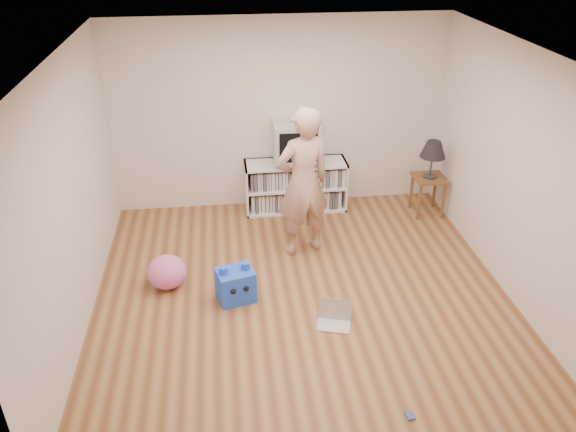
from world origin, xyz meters
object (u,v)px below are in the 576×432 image
Objects in this scene: media_unit at (295,185)px; person at (303,183)px; crt_tv at (296,140)px; laptop at (334,317)px; plush_blue at (236,285)px; side_table at (428,186)px; plush_pink at (167,272)px; dvd_deck at (296,160)px; table_lamp at (433,150)px.

person reaches higher than media_unit.
crt_tv reaches higher than media_unit.
plush_blue reaches higher than laptop.
side_table reaches higher than laptop.
media_unit is 1.27m from person.
side_table is at bearing 16.54° from plush_blue.
person is 4.12× the size of plush_blue.
person is (-0.07, -1.13, 0.57)m from media_unit.
plush_blue is (-0.92, -2.02, -0.83)m from crt_tv.
person is at bearing 31.67° from plush_blue.
person reaches higher than plush_pink.
plush_pink is (-3.45, -1.31, -0.23)m from side_table.
person is at bearing 111.92° from laptop.
laptop is (0.06, -2.54, -0.67)m from dvd_deck.
side_table is at bearing -11.74° from dvd_deck.
laptop is at bearing -88.64° from crt_tv.
crt_tv is at bearing -90.00° from dvd_deck.
laptop is 1.94m from plush_pink.
plush_pink is at bearing -159.22° from side_table.
table_lamp is at bearing 20.78° from plush_pink.
plush_blue is at bearing -114.64° from crt_tv.
plush_pink is (-3.45, -1.31, -0.76)m from table_lamp.
dvd_deck is 2.62m from laptop.
crt_tv is 1.82m from table_lamp.
side_table is at bearing -12.22° from media_unit.
table_lamp is (-0.00, 0.00, 0.53)m from side_table.
plush_blue is (-0.92, -2.03, -0.16)m from media_unit.
media_unit is at bearing -110.95° from person.
side_table is 3.70m from plush_pink.
plush_blue is (-2.70, -1.65, -0.23)m from side_table.
plush_pink is at bearing -134.62° from media_unit.
person reaches higher than table_lamp.
crt_tv reaches higher than plush_pink.
media_unit is at bearing 90.00° from crt_tv.
dvd_deck is 2.29m from plush_blue.
plush_blue is (-0.98, 0.52, 0.13)m from laptop.
person reaches higher than laptop.
person is 1.85m from plush_pink.
plush_blue is at bearing 169.05° from laptop.
media_unit is 2.33× the size of crt_tv.
laptop is at bearing -26.27° from plush_pink.
media_unit reaches higher than side_table.
plush_pink is at bearing -159.22° from table_lamp.
dvd_deck is 1.12× the size of laptop.
laptop is at bearing -42.54° from plush_blue.
side_table is at bearing 68.31° from laptop.
side_table reaches higher than plush_pink.
media_unit is 1.91m from table_lamp.
table_lamp reaches higher than laptop.
table_lamp is at bearing 16.54° from plush_blue.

